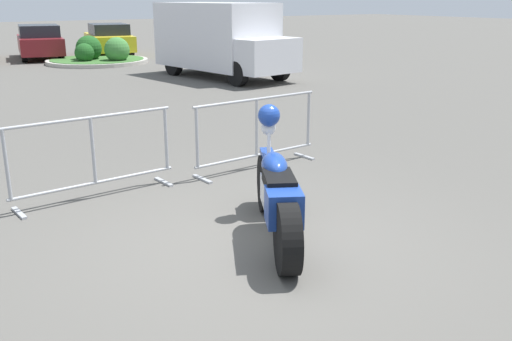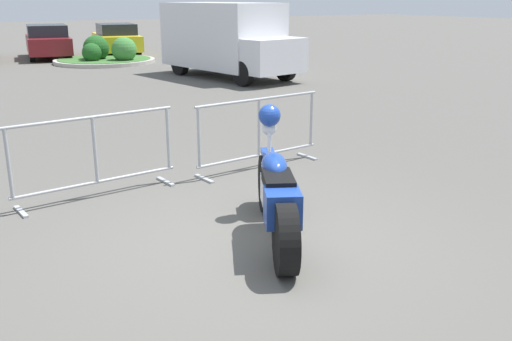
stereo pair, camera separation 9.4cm
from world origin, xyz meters
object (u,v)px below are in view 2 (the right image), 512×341
(crowd_barrier_far, at_px, (259,132))
(parked_car_yellow, at_px, (117,39))
(crowd_barrier_near, at_px, (95,156))
(motorcycle, at_px, (276,193))
(parked_car_maroon, at_px, (48,41))
(delivery_van, at_px, (226,38))

(crowd_barrier_far, relative_size, parked_car_yellow, 0.52)
(crowd_barrier_near, height_order, parked_car_yellow, parked_car_yellow)
(motorcycle, xyz_separation_m, parked_car_yellow, (5.19, 20.54, 0.18))
(crowd_barrier_near, bearing_deg, crowd_barrier_far, 0.00)
(crowd_barrier_near, height_order, crowd_barrier_far, same)
(parked_car_yellow, bearing_deg, parked_car_maroon, 98.33)
(delivery_van, distance_m, parked_car_yellow, 9.08)
(motorcycle, height_order, delivery_van, delivery_van)
(crowd_barrier_near, xyz_separation_m, crowd_barrier_far, (2.46, 0.00, 0.00))
(delivery_van, bearing_deg, parked_car_maroon, -167.89)
(parked_car_maroon, xyz_separation_m, parked_car_yellow, (2.94, -0.06, -0.01))
(parked_car_maroon, height_order, parked_car_yellow, parked_car_maroon)
(crowd_barrier_near, distance_m, delivery_van, 11.57)
(motorcycle, bearing_deg, parked_car_maroon, 21.05)
(crowd_barrier_near, distance_m, parked_car_maroon, 18.62)
(crowd_barrier_near, bearing_deg, parked_car_maroon, 79.23)
(crowd_barrier_far, xyz_separation_m, parked_car_maroon, (1.02, 18.29, 0.14))
(parked_car_maroon, bearing_deg, motorcycle, -176.81)
(crowd_barrier_far, bearing_deg, parked_car_yellow, 77.76)
(motorcycle, distance_m, parked_car_maroon, 20.72)
(crowd_barrier_near, relative_size, parked_car_maroon, 0.51)
(delivery_van, height_order, parked_car_maroon, delivery_van)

